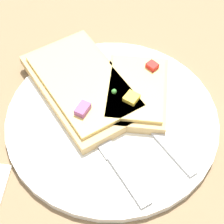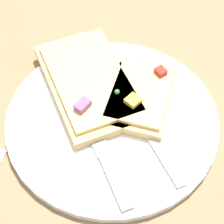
# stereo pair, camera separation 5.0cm
# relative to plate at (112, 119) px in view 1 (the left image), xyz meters

# --- Properties ---
(ground_plane) EXTENTS (4.00, 4.00, 0.00)m
(ground_plane) POSITION_rel_plate_xyz_m (0.00, 0.00, -0.01)
(ground_plane) COLOR #7F6647
(plate) EXTENTS (0.29, 0.29, 0.01)m
(plate) POSITION_rel_plate_xyz_m (0.00, 0.00, 0.00)
(plate) COLOR white
(plate) RESTS_ON ground
(fork) EXTENTS (0.16, 0.19, 0.01)m
(fork) POSITION_rel_plate_xyz_m (-0.03, -0.02, 0.01)
(fork) COLOR #B7B7BC
(fork) RESTS_ON plate
(knife) EXTENTS (0.14, 0.17, 0.01)m
(knife) POSITION_rel_plate_xyz_m (-0.00, 0.06, 0.01)
(knife) COLOR #B7B7BC
(knife) RESTS_ON plate
(pizza_slice_main) EXTENTS (0.21, 0.22, 0.03)m
(pizza_slice_main) POSITION_rel_plate_xyz_m (0.05, -0.04, 0.02)
(pizza_slice_main) COLOR tan
(pizza_slice_main) RESTS_ON plate
(pizza_slice_corner) EXTENTS (0.09, 0.13, 0.03)m
(pizza_slice_corner) POSITION_rel_plate_xyz_m (-0.03, -0.04, 0.02)
(pizza_slice_corner) COLOR tan
(pizza_slice_corner) RESTS_ON plate
(crumb_scatter) EXTENTS (0.07, 0.05, 0.01)m
(crumb_scatter) POSITION_rel_plate_xyz_m (-0.05, 0.01, 0.01)
(crumb_scatter) COLOR tan
(crumb_scatter) RESTS_ON plate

